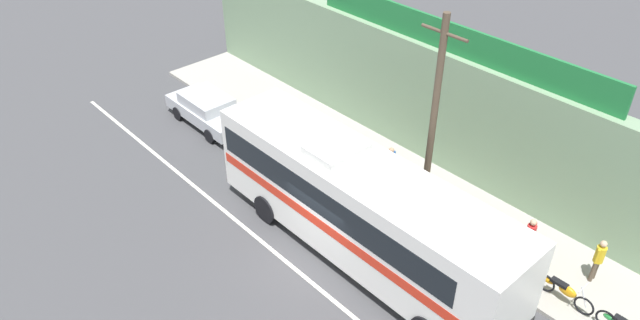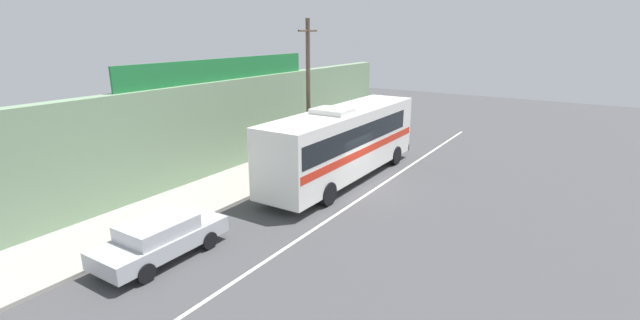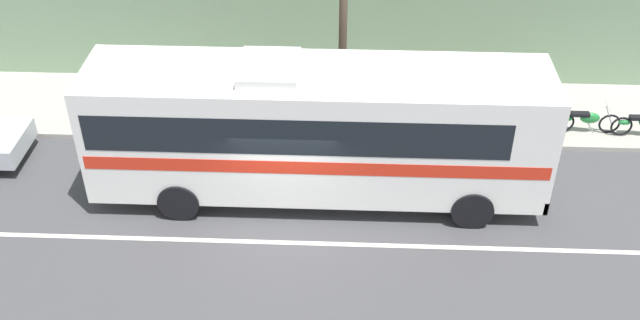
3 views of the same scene
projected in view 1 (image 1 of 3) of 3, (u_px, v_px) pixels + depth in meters
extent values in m
plane|color=#444447|center=(316.00, 259.00, 19.63)|extent=(70.00, 70.00, 0.00)
cube|color=#A8A399|center=(419.00, 192.00, 22.46)|extent=(30.00, 3.60, 0.14)
cube|color=gray|center=(462.00, 119.00, 22.31)|extent=(30.00, 0.70, 4.80)
cube|color=#1E7538|center=(452.00, 38.00, 21.19)|extent=(12.86, 0.12, 1.10)
cube|color=silver|center=(298.00, 271.00, 19.18)|extent=(30.00, 0.14, 0.01)
cube|color=white|center=(360.00, 207.00, 18.71)|extent=(11.29, 2.51, 3.10)
cube|color=black|center=(351.00, 187.00, 18.67)|extent=(9.93, 2.53, 0.96)
cube|color=red|center=(360.00, 214.00, 18.88)|extent=(11.06, 2.52, 0.36)
cube|color=black|center=(520.00, 298.00, 15.05)|extent=(0.04, 2.25, 1.40)
cube|color=silver|center=(336.00, 148.00, 18.44)|extent=(1.40, 1.75, 0.24)
cylinder|color=black|center=(477.00, 289.00, 17.87)|extent=(1.04, 0.32, 1.04)
cylinder|color=black|center=(316.00, 182.00, 22.25)|extent=(1.04, 0.32, 1.04)
cylinder|color=black|center=(267.00, 208.00, 20.96)|extent=(1.04, 0.32, 1.04)
cube|color=#B7BABF|center=(209.00, 112.00, 26.28)|extent=(4.39, 1.77, 0.56)
cube|color=#B7BABF|center=(206.00, 101.00, 26.04)|extent=(2.28, 1.59, 0.48)
cube|color=black|center=(218.00, 109.00, 25.55)|extent=(0.21, 1.49, 0.34)
cylinder|color=black|center=(242.00, 122.00, 26.14)|extent=(0.62, 0.20, 0.62)
cylinder|color=black|center=(210.00, 136.00, 25.22)|extent=(0.62, 0.20, 0.62)
cylinder|color=black|center=(209.00, 101.00, 27.69)|extent=(0.62, 0.20, 0.62)
cylinder|color=black|center=(178.00, 113.00, 26.76)|extent=(0.62, 0.20, 0.62)
cylinder|color=brown|center=(432.00, 131.00, 18.60)|extent=(0.22, 0.22, 7.72)
cylinder|color=brown|center=(444.00, 33.00, 16.73)|extent=(1.60, 0.10, 0.10)
torus|color=black|center=(584.00, 306.00, 17.41)|extent=(0.62, 0.06, 0.62)
torus|color=black|center=(545.00, 283.00, 18.16)|extent=(0.62, 0.06, 0.62)
cylinder|color=silver|center=(584.00, 297.00, 17.29)|extent=(0.34, 0.04, 0.65)
cylinder|color=silver|center=(583.00, 288.00, 17.17)|extent=(0.03, 0.56, 0.03)
ellipsoid|color=orange|center=(568.00, 291.00, 17.65)|extent=(0.56, 0.22, 0.34)
cube|color=black|center=(560.00, 283.00, 17.75)|extent=(0.52, 0.20, 0.10)
ellipsoid|color=orange|center=(548.00, 280.00, 18.05)|extent=(0.36, 0.14, 0.16)
torus|color=black|center=(606.00, 320.00, 17.00)|extent=(0.62, 0.06, 0.62)
ellipsoid|color=#237F38|center=(609.00, 318.00, 16.88)|extent=(0.36, 0.14, 0.16)
torus|color=black|center=(514.00, 270.00, 18.59)|extent=(0.62, 0.06, 0.62)
torus|color=black|center=(482.00, 250.00, 19.32)|extent=(0.62, 0.06, 0.62)
cylinder|color=silver|center=(514.00, 262.00, 18.47)|extent=(0.34, 0.04, 0.65)
cylinder|color=silver|center=(513.00, 253.00, 18.35)|extent=(0.03, 0.56, 0.03)
ellipsoid|color=black|center=(500.00, 257.00, 18.82)|extent=(0.56, 0.22, 0.34)
cube|color=black|center=(493.00, 250.00, 18.92)|extent=(0.52, 0.20, 0.10)
ellipsoid|color=black|center=(484.00, 248.00, 19.21)|extent=(0.36, 0.14, 0.16)
cylinder|color=brown|center=(596.00, 269.00, 18.54)|extent=(0.13, 0.13, 0.77)
cylinder|color=brown|center=(593.00, 272.00, 18.44)|extent=(0.13, 0.13, 0.77)
cylinder|color=gold|center=(600.00, 254.00, 18.11)|extent=(0.30, 0.30, 0.58)
sphere|color=tan|center=(604.00, 244.00, 17.87)|extent=(0.21, 0.21, 0.21)
cylinder|color=gold|center=(603.00, 250.00, 18.20)|extent=(0.08, 0.08, 0.53)
cylinder|color=gold|center=(597.00, 257.00, 17.98)|extent=(0.08, 0.08, 0.53)
cylinder|color=navy|center=(391.00, 174.00, 22.61)|extent=(0.13, 0.13, 0.79)
cylinder|color=navy|center=(388.00, 176.00, 22.51)|extent=(0.13, 0.13, 0.79)
cylinder|color=#23519E|center=(391.00, 160.00, 22.16)|extent=(0.30, 0.30, 0.59)
sphere|color=tan|center=(391.00, 150.00, 21.91)|extent=(0.21, 0.21, 0.21)
cylinder|color=#23519E|center=(394.00, 157.00, 22.25)|extent=(0.08, 0.08, 0.55)
cylinder|color=#23519E|center=(387.00, 161.00, 22.03)|extent=(0.08, 0.08, 0.55)
cylinder|color=navy|center=(528.00, 247.00, 19.36)|extent=(0.13, 0.13, 0.76)
cylinder|color=navy|center=(525.00, 249.00, 19.26)|extent=(0.13, 0.13, 0.76)
cylinder|color=red|center=(531.00, 232.00, 18.93)|extent=(0.30, 0.30, 0.57)
sphere|color=tan|center=(533.00, 222.00, 18.69)|extent=(0.21, 0.21, 0.21)
cylinder|color=red|center=(534.00, 229.00, 19.03)|extent=(0.08, 0.08, 0.53)
cylinder|color=red|center=(527.00, 235.00, 18.80)|extent=(0.08, 0.08, 0.53)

